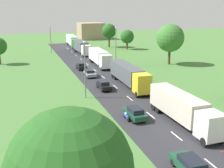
{
  "coord_description": "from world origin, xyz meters",
  "views": [
    {
      "loc": [
        -15.96,
        -14.99,
        14.11
      ],
      "look_at": [
        -1.7,
        27.8,
        1.58
      ],
      "focal_mm": 45.5,
      "sensor_mm": 36.0,
      "label": 1
    }
  ],
  "objects": [
    {
      "name": "lane_marking_centre",
      "position": [
        0.0,
        21.1,
        0.07
      ],
      "size": [
        0.16,
        121.53,
        0.01
      ],
      "color": "white",
      "rests_on": "road"
    },
    {
      "name": "car_second",
      "position": [
        -2.49,
        16.2,
        0.87
      ],
      "size": [
        1.84,
        3.96,
        1.57
      ],
      "color": "#19472D",
      "rests_on": "road"
    },
    {
      "name": "truck_lead",
      "position": [
        2.38,
        13.01,
        2.13
      ],
      "size": [
        2.66,
        12.69,
        3.6
      ],
      "color": "white",
      "rests_on": "road"
    },
    {
      "name": "truck_third",
      "position": [
        2.54,
        49.95,
        2.15
      ],
      "size": [
        2.71,
        12.82,
        3.63
      ],
      "color": "white",
      "rests_on": "road"
    },
    {
      "name": "truck_fourth",
      "position": [
        2.18,
        68.06,
        2.19
      ],
      "size": [
        2.8,
        12.31,
        3.75
      ],
      "color": "white",
      "rests_on": "road"
    },
    {
      "name": "car_lead",
      "position": [
        -2.7,
        3.42,
        0.84
      ],
      "size": [
        2.07,
        4.31,
        1.47
      ],
      "color": "#19472D",
      "rests_on": "road"
    },
    {
      "name": "tree_oak",
      "position": [
        14.41,
        79.33,
        5.57
      ],
      "size": [
        4.94,
        4.94,
        8.08
      ],
      "color": "#513823",
      "rests_on": "ground"
    },
    {
      "name": "truck_fifth",
      "position": [
        2.62,
        85.07,
        2.14
      ],
      "size": [
        2.87,
        14.53,
        3.64
      ],
      "color": "green",
      "rests_on": "road"
    },
    {
      "name": "lamppost_fourth",
      "position": [
        -6.25,
        73.37,
        4.58
      ],
      "size": [
        0.36,
        0.36,
        8.21
      ],
      "color": "slate",
      "rests_on": "ground"
    },
    {
      "name": "car_fourth",
      "position": [
        -2.46,
        39.89,
        0.81
      ],
      "size": [
        2.03,
        4.15,
        1.43
      ],
      "color": "#8C939E",
      "rests_on": "road"
    },
    {
      "name": "car_third",
      "position": [
        -2.39,
        30.27,
        0.84
      ],
      "size": [
        1.81,
        4.36,
        1.49
      ],
      "color": "black",
      "rests_on": "road"
    },
    {
      "name": "tree_birch",
      "position": [
        19.3,
        46.16,
        6.47
      ],
      "size": [
        6.74,
        6.74,
        9.86
      ],
      "color": "#513823",
      "rests_on": "ground"
    },
    {
      "name": "truck_second",
      "position": [
        2.53,
        31.0,
        2.17
      ],
      "size": [
        2.9,
        14.81,
        3.61
      ],
      "color": "yellow",
      "rests_on": "road"
    },
    {
      "name": "lamppost_third",
      "position": [
        6.02,
        48.12,
        5.12
      ],
      "size": [
        0.36,
        0.36,
        9.28
      ],
      "color": "slate",
      "rests_on": "ground"
    },
    {
      "name": "car_fifth",
      "position": [
        -2.67,
        47.04,
        0.85
      ],
      "size": [
        1.8,
        3.92,
        1.53
      ],
      "color": "black",
      "rests_on": "road"
    },
    {
      "name": "tree_pine",
      "position": [
        18.49,
        72.59,
        4.17
      ],
      "size": [
        4.48,
        4.48,
        6.44
      ],
      "color": "#513823",
      "rests_on": "ground"
    },
    {
      "name": "distant_building",
      "position": [
        14.64,
        106.01,
        3.45
      ],
      "size": [
        10.22,
        9.72,
        6.9
      ],
      "primitive_type": "cube",
      "color": "#9E846B",
      "rests_on": "ground"
    },
    {
      "name": "lamppost_second",
      "position": [
        -6.42,
        26.8,
        4.97
      ],
      "size": [
        0.36,
        0.36,
        8.97
      ],
      "color": "slate",
      "rests_on": "ground"
    },
    {
      "name": "motorcycle_courier",
      "position": [
        -3.61,
        16.35,
        0.54
      ],
      "size": [
        0.28,
        1.94,
        0.91
      ],
      "color": "black",
      "rests_on": "road"
    },
    {
      "name": "road",
      "position": [
        0.0,
        24.5,
        0.03
      ],
      "size": [
        10.0,
        140.0,
        0.06
      ],
      "primitive_type": "cube",
      "color": "#2B2B30",
      "rests_on": "ground"
    }
  ]
}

